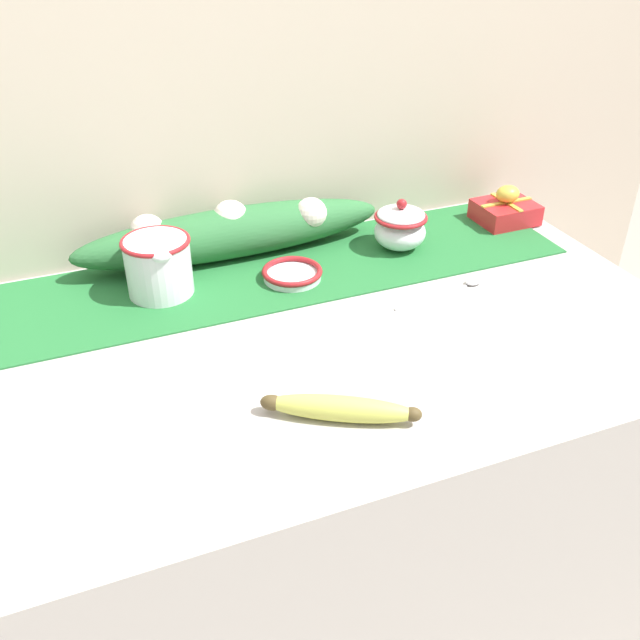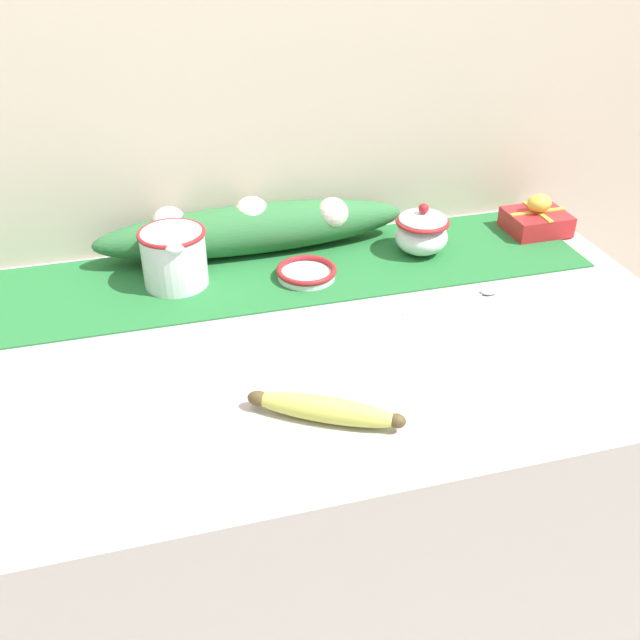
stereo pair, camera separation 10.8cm
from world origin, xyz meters
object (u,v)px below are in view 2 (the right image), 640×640
Objects in this scene: gift_box at (536,219)px; sugar_bowl at (422,232)px; banana at (325,409)px; cream_pitcher at (174,255)px; small_dish at (306,272)px; spoon at (480,294)px.

sugar_bowl is at bearing -173.81° from gift_box.
sugar_bowl reaches higher than banana.
small_dish is at bearing -10.10° from cream_pitcher.
gift_box reaches higher than spoon.
sugar_bowl is at bearing 54.02° from banana.
gift_box reaches higher than banana.
small_dish is (-0.24, -0.04, -0.03)m from sugar_bowl.
cream_pitcher is 1.15× the size of gift_box.
small_dish is at bearing -172.22° from gift_box.
small_dish reaches higher than spoon.
cream_pitcher reaches higher than banana.
small_dish is 0.55× the size of banana.
banana is at bearing -100.67° from small_dish.
cream_pitcher is 0.69× the size of banana.
spoon is at bearing 35.38° from banana.
small_dish is at bearing 79.33° from banana.
sugar_bowl is at bearing 93.25° from spoon.
sugar_bowl reaches higher than spoon.
banana is at bearing -141.51° from gift_box.
small_dish is at bearing -170.47° from sugar_bowl.
gift_box is at bearing 7.78° from small_dish.
banana is at bearing -125.98° from sugar_bowl.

